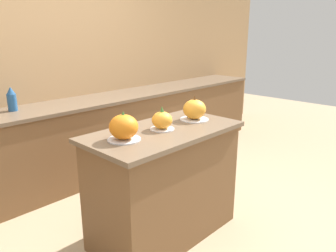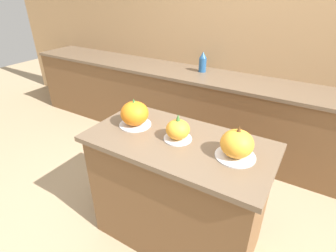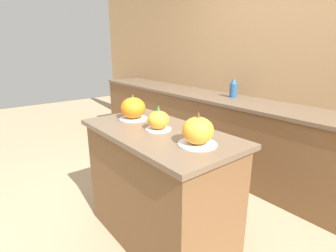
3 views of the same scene
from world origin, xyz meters
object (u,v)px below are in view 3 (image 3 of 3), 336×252
at_px(bottle_tall, 233,88).
at_px(pumpkin_cake_center, 158,120).
at_px(pumpkin_cake_left, 133,109).
at_px(pumpkin_cake_right, 198,131).

bearing_deg(bottle_tall, pumpkin_cake_center, -71.10).
xyz_separation_m(pumpkin_cake_left, bottle_tall, (-0.15, 1.47, 0.01)).
bearing_deg(pumpkin_cake_center, pumpkin_cake_right, 0.54).
distance_m(pumpkin_cake_center, bottle_tall, 1.57).
distance_m(pumpkin_cake_left, bottle_tall, 1.48).
xyz_separation_m(pumpkin_cake_left, pumpkin_cake_center, (0.35, -0.01, -0.02)).
xyz_separation_m(pumpkin_cake_left, pumpkin_cake_right, (0.74, -0.01, -0.00)).
relative_size(pumpkin_cake_left, pumpkin_cake_center, 1.23).
height_order(pumpkin_cake_right, bottle_tall, bottle_tall).
bearing_deg(pumpkin_cake_left, pumpkin_cake_right, -0.60).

